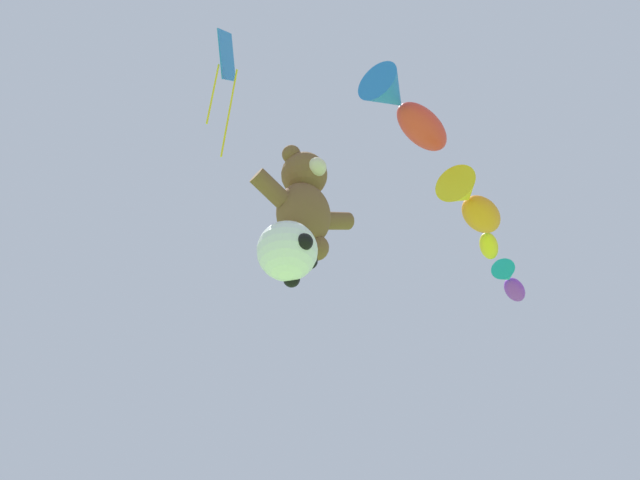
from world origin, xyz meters
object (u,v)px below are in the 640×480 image
Objects in this scene: fish_kite_crimson at (406,111)px; fish_kite_goldfin at (487,237)px; diamond_kite at (226,63)px; fish_kite_tangerine at (472,203)px; teddy_bear_kite at (304,202)px; fish_kite_violet at (510,282)px; soccer_ball_kite at (288,251)px.

fish_kite_goldfin is at bearing 20.58° from fish_kite_crimson.
diamond_kite is (-4.04, 0.47, -1.09)m from fish_kite_crimson.
fish_kite_tangerine is at bearing -0.16° from diamond_kite.
fish_kite_crimson is 0.91× the size of diamond_kite.
diamond_kite is at bearing 173.38° from fish_kite_crimson.
teddy_bear_kite is 5.97m from fish_kite_tangerine.
teddy_bear_kite is 0.68× the size of diamond_kite.
fish_kite_goldfin is at bearing -156.14° from fish_kite_violet.
fish_kite_goldfin reaches higher than fish_kite_violet.
teddy_bear_kite is 10.31m from fish_kite_violet.
soccer_ball_kite is (-0.48, -0.27, -1.29)m from teddy_bear_kite.
diamond_kite is (-6.41, 0.02, -0.10)m from fish_kite_tangerine.
soccer_ball_kite is at bearing -149.98° from teddy_bear_kite.
fish_kite_crimson is 1.49× the size of fish_kite_goldfin.
soccer_ball_kite is 9.44m from fish_kite_goldfin.
fish_kite_tangerine is at bearing 6.98° from teddy_bear_kite.
fish_kite_violet is at bearing 17.27° from soccer_ball_kite.
teddy_bear_kite is at bearing -163.45° from fish_kite_violet.
fish_kite_crimson is 1.22× the size of fish_kite_tangerine.
fish_kite_crimson is at bearing -159.42° from fish_kite_goldfin.
fish_kite_crimson is at bearing 3.71° from teddy_bear_kite.
teddy_bear_kite is 2.09× the size of soccer_ball_kite.
teddy_bear_kite is at bearing -165.61° from fish_kite_goldfin.
fish_kite_violet is at bearing 11.30° from diamond_kite.
fish_kite_goldfin is 0.61× the size of diamond_kite.
teddy_bear_kite is 1.41m from soccer_ball_kite.
diamond_kite is at bearing -171.91° from fish_kite_goldfin.
soccer_ball_kite is at bearing -162.73° from fish_kite_violet.
soccer_ball_kite is at bearing -49.43° from diamond_kite.
fish_kite_tangerine reaches higher than soccer_ball_kite.
diamond_kite reaches higher than teddy_bear_kite.
fish_kite_crimson reaches higher than fish_kite_violet.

